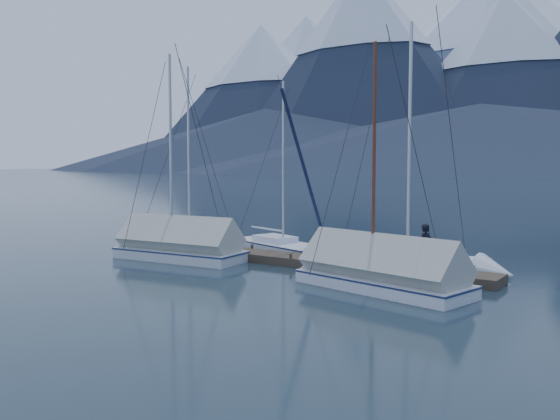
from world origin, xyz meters
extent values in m
plane|color=black|center=(0.00, 0.00, 0.00)|extent=(1000.00, 1000.00, 0.00)
cone|color=#475675|center=(-260.00, 420.00, 65.00)|extent=(308.00, 308.00, 130.00)
cone|color=silver|center=(-260.00, 420.00, 103.20)|extent=(133.24, 133.24, 54.60)
cone|color=#475675|center=(-110.00, 440.00, 75.00)|extent=(352.00, 352.00, 150.00)
cone|color=silver|center=(-110.00, 440.00, 119.00)|extent=(152.28, 152.28, 63.00)
cone|color=#192133|center=(-220.00, 300.00, 47.50)|extent=(209.00, 209.00, 95.00)
cone|color=silver|center=(-220.00, 300.00, 75.55)|extent=(90.41, 90.41, 39.90)
cone|color=#192133|center=(-140.00, 285.00, 57.50)|extent=(190.00, 190.00, 115.00)
cone|color=silver|center=(-140.00, 285.00, 91.35)|extent=(82.19, 82.19, 48.30)
cone|color=#192133|center=(-65.00, 295.00, 45.00)|extent=(171.00, 171.00, 90.00)
cone|color=silver|center=(-65.00, 295.00, 71.60)|extent=(73.97, 73.97, 37.80)
cone|color=#192133|center=(-180.00, 250.00, 17.50)|extent=(364.00, 364.00, 35.00)
cone|color=#192133|center=(-60.00, 240.00, 15.00)|extent=(416.00, 416.00, 30.00)
cube|color=#382D23|center=(0.00, 2.00, 0.17)|extent=(18.00, 1.50, 0.34)
cube|color=black|center=(-6.00, 2.00, -0.05)|extent=(3.00, 1.30, 0.30)
cube|color=black|center=(0.00, 2.00, -0.05)|extent=(3.00, 1.30, 0.30)
cube|color=black|center=(6.00, 2.00, -0.05)|extent=(3.00, 1.30, 0.30)
cylinder|color=#382D23|center=(-8.00, 2.70, 0.35)|extent=(0.12, 0.12, 0.35)
cylinder|color=#382D23|center=(-8.00, 1.30, 0.35)|extent=(0.12, 0.12, 0.35)
cylinder|color=#382D23|center=(-5.00, 2.70, 0.35)|extent=(0.12, 0.12, 0.35)
cylinder|color=#382D23|center=(-5.00, 1.30, 0.35)|extent=(0.12, 0.12, 0.35)
cylinder|color=#382D23|center=(-2.00, 2.70, 0.35)|extent=(0.12, 0.12, 0.35)
cylinder|color=#382D23|center=(-2.00, 1.30, 0.35)|extent=(0.12, 0.12, 0.35)
cylinder|color=#382D23|center=(1.00, 2.70, 0.35)|extent=(0.12, 0.12, 0.35)
cylinder|color=#382D23|center=(1.00, 1.30, 0.35)|extent=(0.12, 0.12, 0.35)
cylinder|color=#382D23|center=(4.00, 2.70, 0.35)|extent=(0.12, 0.12, 0.35)
cylinder|color=#382D23|center=(4.00, 1.30, 0.35)|extent=(0.12, 0.12, 0.35)
cylinder|color=#382D23|center=(7.00, 2.70, 0.35)|extent=(0.12, 0.12, 0.35)
cylinder|color=#382D23|center=(7.00, 1.30, 0.35)|extent=(0.12, 0.12, 0.35)
cube|color=silver|center=(-7.81, 4.48, 0.13)|extent=(6.75, 3.40, 0.71)
cube|color=silver|center=(-7.81, 4.48, -0.19)|extent=(5.61, 2.26, 0.32)
cube|color=#152741|center=(-7.81, 4.48, 0.43)|extent=(6.82, 3.43, 0.06)
cone|color=silver|center=(-4.17, 3.74, 0.13)|extent=(1.57, 2.26, 2.07)
cube|color=silver|center=(-8.12, 4.55, 0.65)|extent=(2.51, 1.93, 0.32)
cylinder|color=#B2B7BF|center=(-7.38, 4.40, 4.79)|extent=(0.13, 0.13, 8.61)
cylinder|color=#B2B7BF|center=(-8.86, 4.70, 1.13)|extent=(2.87, 0.68, 0.10)
cylinder|color=#26262B|center=(-5.80, 4.08, 4.79)|extent=(0.67, 3.19, 8.61)
cube|color=silver|center=(-1.90, 4.62, 0.11)|extent=(5.92, 3.51, 0.62)
cube|color=silver|center=(-1.90, 4.62, -0.17)|extent=(4.86, 2.45, 0.28)
cube|color=navy|center=(-1.90, 4.62, 0.37)|extent=(5.98, 3.55, 0.06)
cone|color=silver|center=(1.18, 3.63, 0.11)|extent=(1.53, 2.03, 1.80)
cube|color=silver|center=(-2.16, 4.71, 0.56)|extent=(2.27, 1.85, 0.28)
cylinder|color=#B2B7BF|center=(-1.54, 4.51, 4.16)|extent=(0.11, 0.11, 7.49)
cylinder|color=#B2B7BF|center=(-2.79, 4.91, 0.98)|extent=(2.43, 0.86, 0.08)
cylinder|color=#26262B|center=(-0.20, 4.07, 4.16)|extent=(0.89, 2.70, 7.50)
cube|color=white|center=(4.42, 3.91, 0.14)|extent=(6.93, 2.62, 0.75)
cube|color=white|center=(4.42, 3.91, -0.20)|extent=(5.86, 1.55, 0.34)
cube|color=#151641|center=(4.42, 3.91, 0.45)|extent=(7.00, 2.65, 0.07)
cone|color=white|center=(8.34, 3.71, 0.14)|extent=(1.36, 2.24, 2.18)
cube|color=white|center=(4.08, 3.93, 0.68)|extent=(2.47, 1.71, 0.34)
cylinder|color=#B2B7BF|center=(4.88, 3.89, 5.06)|extent=(0.14, 0.14, 9.10)
cylinder|color=#B2B7BF|center=(3.29, 3.97, 1.19)|extent=(3.07, 0.26, 0.10)
cylinder|color=#26262B|center=(6.58, 3.80, 5.06)|extent=(0.20, 3.43, 9.11)
cube|color=white|center=(5.85, -0.64, 0.11)|extent=(6.20, 3.29, 0.63)
cube|color=white|center=(5.85, -0.64, -0.17)|extent=(5.14, 2.18, 0.29)
cube|color=navy|center=(5.85, -0.64, 0.38)|extent=(6.26, 3.32, 0.06)
cone|color=white|center=(2.55, 0.07, 0.11)|extent=(1.45, 2.18, 2.01)
cylinder|color=#592819|center=(5.48, -0.56, 4.23)|extent=(0.11, 0.11, 7.60)
cylinder|color=#592819|center=(6.78, -0.84, 1.00)|extent=(2.61, 0.65, 0.09)
cylinder|color=#26262B|center=(4.04, -0.25, 4.23)|extent=(0.65, 2.90, 7.61)
cube|color=#A8A79D|center=(5.85, -0.64, 0.81)|extent=(5.92, 3.27, 2.13)
cube|color=silver|center=(-3.92, 0.09, 0.12)|extent=(5.96, 2.58, 0.68)
cube|color=silver|center=(-3.92, 0.09, -0.19)|extent=(5.01, 1.57, 0.31)
cube|color=navy|center=(-3.92, 0.09, 0.41)|extent=(6.02, 2.60, 0.06)
cone|color=silver|center=(-7.27, -0.21, 0.12)|extent=(1.31, 2.08, 1.99)
cylinder|color=#B2B7BF|center=(-4.33, 0.05, 4.61)|extent=(0.12, 0.12, 8.28)
cylinder|color=#B2B7BF|center=(-2.89, 0.18, 1.09)|extent=(2.61, 0.32, 0.09)
cylinder|color=#26262B|center=(-5.78, -0.08, 4.61)|extent=(0.28, 2.91, 8.29)
cube|color=#ADAEA3|center=(-3.92, 0.09, 0.88)|extent=(5.67, 2.59, 2.11)
imported|color=black|center=(6.35, 1.99, 1.16)|extent=(0.53, 0.68, 1.64)
camera|label=1|loc=(13.91, -18.24, 4.09)|focal=38.00mm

